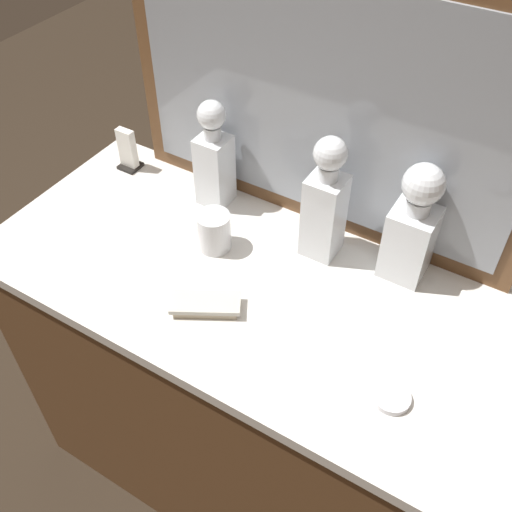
{
  "coord_description": "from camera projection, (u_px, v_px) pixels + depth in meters",
  "views": [
    {
      "loc": [
        0.43,
        -0.7,
        1.75
      ],
      "look_at": [
        0.0,
        0.0,
        0.93
      ],
      "focal_mm": 41.2,
      "sensor_mm": 36.0,
      "label": 1
    }
  ],
  "objects": [
    {
      "name": "ground_plane",
      "position": [
        256.0,
        469.0,
        1.82
      ],
      "size": [
        6.0,
        6.0,
        0.0
      ],
      "primitive_type": "plane",
      "color": "#2D2319"
    },
    {
      "name": "porcelain_dish",
      "position": [
        392.0,
        398.0,
        1.02
      ],
      "size": [
        0.07,
        0.07,
        0.01
      ],
      "color": "silver",
      "rests_on": "dresser"
    },
    {
      "name": "crystal_decanter_far_left",
      "position": [
        325.0,
        209.0,
        1.2
      ],
      "size": [
        0.07,
        0.07,
        0.29
      ],
      "color": "white",
      "rests_on": "dresser"
    },
    {
      "name": "dresser",
      "position": [
        256.0,
        394.0,
        1.52
      ],
      "size": [
        1.19,
        0.54,
        0.85
      ],
      "color": "brown",
      "rests_on": "ground_plane"
    },
    {
      "name": "crystal_decanter_rear",
      "position": [
        411.0,
        233.0,
        1.17
      ],
      "size": [
        0.09,
        0.09,
        0.27
      ],
      "color": "white",
      "rests_on": "dresser"
    },
    {
      "name": "dresser_mirror",
      "position": [
        321.0,
        105.0,
        1.16
      ],
      "size": [
        0.91,
        0.03,
        0.58
      ],
      "color": "brown",
      "rests_on": "dresser"
    },
    {
      "name": "napkin_holder",
      "position": [
        128.0,
        152.0,
        1.47
      ],
      "size": [
        0.05,
        0.05,
        0.11
      ],
      "color": "black",
      "rests_on": "dresser"
    },
    {
      "name": "crystal_tumbler_far_left",
      "position": [
        214.0,
        233.0,
        1.27
      ],
      "size": [
        0.07,
        0.07,
        0.09
      ],
      "color": "white",
      "rests_on": "dresser"
    },
    {
      "name": "crystal_decanter_center",
      "position": [
        214.0,
        164.0,
        1.33
      ],
      "size": [
        0.07,
        0.07,
        0.26
      ],
      "color": "white",
      "rests_on": "dresser"
    },
    {
      "name": "silver_brush_center",
      "position": [
        206.0,
        305.0,
        1.16
      ],
      "size": [
        0.15,
        0.12,
        0.02
      ],
      "color": "#B7A88C",
      "rests_on": "dresser"
    }
  ]
}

